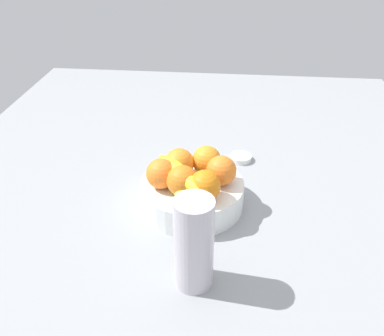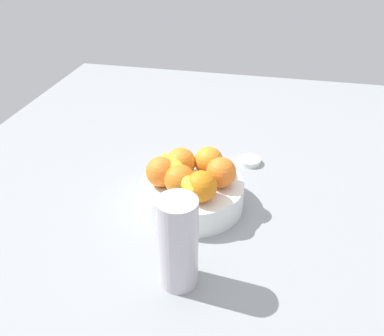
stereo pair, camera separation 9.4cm
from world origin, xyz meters
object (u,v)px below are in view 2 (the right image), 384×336
(orange_back_left, at_px, (180,180))
(orange_back_right, at_px, (201,186))
(orange_front_right, at_px, (181,163))
(jar_lid, at_px, (250,161))
(thermos_tumbler, at_px, (178,243))
(orange_top_stack, at_px, (221,172))
(orange_front_left, at_px, (209,161))
(fruit_bowl, at_px, (192,194))
(banana_bunch, at_px, (177,176))
(orange_center, at_px, (161,172))

(orange_back_left, distance_m, orange_back_right, 0.05)
(orange_front_right, distance_m, jar_lid, 0.26)
(thermos_tumbler, bearing_deg, orange_top_stack, -9.16)
(orange_back_right, xyz_separation_m, thermos_tumbler, (-0.18, 0.01, -0.00))
(orange_front_right, bearing_deg, orange_front_left, -71.27)
(jar_lid, bearing_deg, orange_front_left, 153.84)
(orange_front_left, relative_size, orange_front_right, 1.00)
(fruit_bowl, distance_m, orange_back_left, 0.08)
(orange_top_stack, xyz_separation_m, thermos_tumbler, (-0.24, 0.04, -0.00))
(thermos_tumbler, bearing_deg, orange_front_left, -0.54)
(orange_back_left, height_order, jar_lid, orange_back_left)
(orange_top_stack, xyz_separation_m, banana_bunch, (-0.03, 0.10, -0.00))
(orange_front_right, distance_m, orange_center, 0.06)
(thermos_tumbler, bearing_deg, orange_front_right, 12.83)
(orange_front_right, relative_size, orange_top_stack, 1.00)
(orange_center, bearing_deg, fruit_bowl, -71.73)
(jar_lid, bearing_deg, orange_back_right, 163.64)
(orange_back_left, distance_m, jar_lid, 0.31)
(orange_top_stack, bearing_deg, orange_front_left, 40.92)
(orange_front_left, xyz_separation_m, jar_lid, (0.17, -0.09, -0.09))
(banana_bunch, bearing_deg, orange_front_left, -40.23)
(orange_front_left, xyz_separation_m, orange_center, (-0.07, 0.10, 0.00))
(orange_front_right, relative_size, orange_back_right, 1.00)
(orange_front_left, distance_m, thermos_tumbler, 0.28)
(orange_front_right, height_order, thermos_tumbler, thermos_tumbler)
(orange_front_right, distance_m, thermos_tumbler, 0.27)
(orange_front_left, bearing_deg, orange_back_left, 152.94)
(orange_front_left, relative_size, orange_center, 1.00)
(orange_front_left, relative_size, orange_back_left, 1.00)
(orange_back_right, distance_m, orange_top_stack, 0.07)
(orange_front_left, relative_size, thermos_tumbler, 0.37)
(orange_front_left, distance_m, orange_back_left, 0.10)
(banana_bunch, xyz_separation_m, thermos_tumbler, (-0.21, -0.06, -0.00))
(fruit_bowl, distance_m, orange_front_right, 0.08)
(orange_front_right, height_order, orange_center, same)
(fruit_bowl, relative_size, orange_back_left, 3.49)
(orange_back_left, bearing_deg, orange_front_left, -27.06)
(orange_front_right, distance_m, orange_back_left, 0.07)
(orange_center, height_order, orange_top_stack, same)
(fruit_bowl, bearing_deg, orange_back_right, -150.92)
(fruit_bowl, relative_size, thermos_tumbler, 1.27)
(orange_back_right, bearing_deg, orange_front_right, 37.98)
(banana_bunch, height_order, jar_lid, banana_bunch)
(orange_back_left, distance_m, orange_top_stack, 0.10)
(orange_front_left, distance_m, banana_bunch, 0.09)
(orange_top_stack, height_order, banana_bunch, orange_top_stack)
(orange_center, relative_size, banana_bunch, 0.40)
(orange_top_stack, distance_m, banana_bunch, 0.10)
(orange_top_stack, xyz_separation_m, jar_lid, (0.22, -0.05, -0.09))
(orange_back_right, relative_size, orange_top_stack, 1.00)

